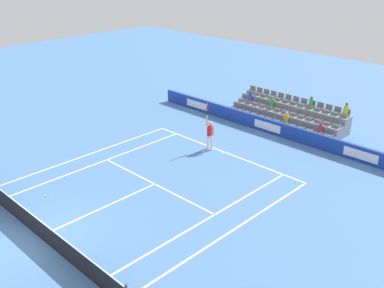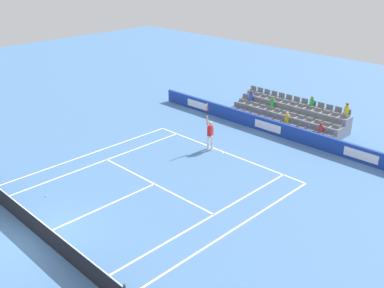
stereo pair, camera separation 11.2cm
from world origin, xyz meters
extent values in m
plane|color=#4C7AB2|center=(0.00, 0.00, 0.00)|extent=(80.00, 80.00, 0.00)
cube|color=white|center=(0.00, -11.89, 0.00)|extent=(10.97, 0.10, 0.01)
cube|color=white|center=(0.00, -6.40, 0.00)|extent=(8.23, 0.10, 0.01)
cube|color=white|center=(0.00, -3.20, 0.00)|extent=(0.10, 6.40, 0.01)
cube|color=white|center=(4.12, -5.95, 0.00)|extent=(0.10, 11.89, 0.01)
cube|color=white|center=(-4.12, -5.95, 0.00)|extent=(0.10, 11.89, 0.01)
cube|color=white|center=(5.49, -5.95, 0.00)|extent=(0.10, 11.89, 0.01)
cube|color=white|center=(-5.49, -5.95, 0.00)|extent=(0.10, 11.89, 0.01)
cube|color=white|center=(0.00, -11.79, 0.00)|extent=(0.10, 0.20, 0.01)
cube|color=#193899|center=(0.00, -16.25, 0.46)|extent=(19.04, 0.20, 0.93)
cube|color=white|center=(-6.35, -16.14, 0.46)|extent=(2.03, 0.01, 0.52)
cube|color=white|center=(0.00, -16.14, 0.46)|extent=(2.03, 0.01, 0.52)
cube|color=white|center=(6.35, -16.14, 0.46)|extent=(2.03, 0.01, 0.52)
cube|color=black|center=(0.00, 0.00, 0.46)|extent=(11.77, 0.02, 0.92)
cube|color=white|center=(0.00, 0.00, 0.94)|extent=(11.77, 0.04, 0.04)
cylinder|color=white|center=(0.80, -11.64, 0.45)|extent=(0.16, 0.16, 0.90)
cylinder|color=white|center=(1.03, -11.58, 0.45)|extent=(0.16, 0.16, 0.90)
cube|color=white|center=(0.80, -11.64, 0.04)|extent=(0.18, 0.28, 0.08)
cube|color=white|center=(1.03, -11.58, 0.04)|extent=(0.18, 0.28, 0.08)
cube|color=red|center=(0.92, -11.61, 1.20)|extent=(0.30, 0.40, 0.60)
sphere|color=#D3A884|center=(0.92, -11.61, 1.66)|extent=(0.24, 0.24, 0.24)
cylinder|color=#D3A884|center=(1.13, -11.55, 1.81)|extent=(0.09, 0.09, 0.62)
cylinder|color=#D3A884|center=(0.69, -11.61, 1.22)|extent=(0.09, 0.09, 0.56)
cylinder|color=black|center=(1.13, -11.55, 2.26)|extent=(0.04, 0.04, 0.28)
torus|color=red|center=(1.13, -11.55, 2.54)|extent=(0.11, 0.31, 0.31)
sphere|color=#D1E533|center=(1.13, -11.55, 2.82)|extent=(0.07, 0.07, 0.07)
cube|color=gray|center=(0.00, -17.33, 0.21)|extent=(8.06, 0.95, 0.42)
cube|color=slate|center=(-3.72, -17.33, 0.52)|extent=(0.48, 0.44, 0.20)
cube|color=slate|center=(-3.72, -17.53, 0.77)|extent=(0.48, 0.04, 0.30)
cube|color=slate|center=(-3.10, -17.33, 0.52)|extent=(0.48, 0.44, 0.20)
cube|color=slate|center=(-3.10, -17.53, 0.77)|extent=(0.48, 0.04, 0.30)
cube|color=slate|center=(-2.48, -17.33, 0.52)|extent=(0.48, 0.44, 0.20)
cube|color=slate|center=(-2.48, -17.53, 0.77)|extent=(0.48, 0.04, 0.30)
cube|color=slate|center=(-1.86, -17.33, 0.52)|extent=(0.48, 0.44, 0.20)
cube|color=slate|center=(-1.86, -17.53, 0.77)|extent=(0.48, 0.04, 0.30)
cube|color=slate|center=(-1.24, -17.33, 0.52)|extent=(0.48, 0.44, 0.20)
cube|color=slate|center=(-1.24, -17.53, 0.77)|extent=(0.48, 0.04, 0.30)
cube|color=slate|center=(-0.62, -17.33, 0.52)|extent=(0.48, 0.44, 0.20)
cube|color=slate|center=(-0.62, -17.53, 0.77)|extent=(0.48, 0.04, 0.30)
cube|color=slate|center=(0.00, -17.33, 0.52)|extent=(0.48, 0.44, 0.20)
cube|color=slate|center=(0.00, -17.53, 0.77)|extent=(0.48, 0.04, 0.30)
cube|color=slate|center=(0.62, -17.33, 0.52)|extent=(0.48, 0.44, 0.20)
cube|color=slate|center=(0.62, -17.53, 0.77)|extent=(0.48, 0.04, 0.30)
cube|color=slate|center=(1.24, -17.33, 0.52)|extent=(0.48, 0.44, 0.20)
cube|color=slate|center=(1.24, -17.53, 0.77)|extent=(0.48, 0.04, 0.30)
cube|color=slate|center=(1.86, -17.33, 0.52)|extent=(0.48, 0.44, 0.20)
cube|color=slate|center=(1.86, -17.53, 0.77)|extent=(0.48, 0.04, 0.30)
cube|color=slate|center=(2.48, -17.33, 0.52)|extent=(0.48, 0.44, 0.20)
cube|color=slate|center=(2.48, -17.53, 0.77)|extent=(0.48, 0.04, 0.30)
cube|color=slate|center=(3.10, -17.33, 0.52)|extent=(0.48, 0.44, 0.20)
cube|color=slate|center=(3.10, -17.53, 0.77)|extent=(0.48, 0.04, 0.30)
cube|color=slate|center=(3.72, -17.33, 0.52)|extent=(0.48, 0.44, 0.20)
cube|color=slate|center=(3.72, -17.53, 0.77)|extent=(0.48, 0.04, 0.30)
cube|color=gray|center=(0.00, -18.28, 0.42)|extent=(8.06, 0.95, 0.84)
cube|color=slate|center=(-3.72, -18.28, 0.94)|extent=(0.48, 0.44, 0.20)
cube|color=slate|center=(-3.72, -18.48, 1.19)|extent=(0.48, 0.04, 0.30)
cube|color=slate|center=(-3.10, -18.28, 0.94)|extent=(0.48, 0.44, 0.20)
cube|color=slate|center=(-3.10, -18.48, 1.19)|extent=(0.48, 0.04, 0.30)
cube|color=slate|center=(-2.48, -18.28, 0.94)|extent=(0.48, 0.44, 0.20)
cube|color=slate|center=(-2.48, -18.48, 1.19)|extent=(0.48, 0.04, 0.30)
cube|color=slate|center=(-1.86, -18.28, 0.94)|extent=(0.48, 0.44, 0.20)
cube|color=slate|center=(-1.86, -18.48, 1.19)|extent=(0.48, 0.04, 0.30)
cube|color=slate|center=(-1.24, -18.28, 0.94)|extent=(0.48, 0.44, 0.20)
cube|color=slate|center=(-1.24, -18.48, 1.19)|extent=(0.48, 0.04, 0.30)
cube|color=slate|center=(-0.62, -18.28, 0.94)|extent=(0.48, 0.44, 0.20)
cube|color=slate|center=(-0.62, -18.48, 1.19)|extent=(0.48, 0.04, 0.30)
cube|color=slate|center=(0.00, -18.28, 0.94)|extent=(0.48, 0.44, 0.20)
cube|color=slate|center=(0.00, -18.48, 1.19)|extent=(0.48, 0.04, 0.30)
cube|color=slate|center=(0.62, -18.28, 0.94)|extent=(0.48, 0.44, 0.20)
cube|color=slate|center=(0.62, -18.48, 1.19)|extent=(0.48, 0.04, 0.30)
cube|color=slate|center=(1.24, -18.28, 0.94)|extent=(0.48, 0.44, 0.20)
cube|color=slate|center=(1.24, -18.48, 1.19)|extent=(0.48, 0.04, 0.30)
cube|color=slate|center=(1.86, -18.28, 0.94)|extent=(0.48, 0.44, 0.20)
cube|color=slate|center=(1.86, -18.48, 1.19)|extent=(0.48, 0.04, 0.30)
cube|color=slate|center=(2.48, -18.28, 0.94)|extent=(0.48, 0.44, 0.20)
cube|color=slate|center=(2.48, -18.48, 1.19)|extent=(0.48, 0.04, 0.30)
cube|color=slate|center=(3.10, -18.28, 0.94)|extent=(0.48, 0.44, 0.20)
cube|color=slate|center=(3.10, -18.48, 1.19)|extent=(0.48, 0.04, 0.30)
cube|color=slate|center=(3.72, -18.28, 0.94)|extent=(0.48, 0.44, 0.20)
cube|color=slate|center=(3.72, -18.48, 1.19)|extent=(0.48, 0.04, 0.30)
cube|color=gray|center=(0.00, -19.23, 0.63)|extent=(8.06, 0.95, 1.26)
cube|color=slate|center=(-3.72, -19.23, 1.36)|extent=(0.48, 0.44, 0.20)
cube|color=slate|center=(-3.72, -19.43, 1.61)|extent=(0.48, 0.04, 0.30)
cube|color=slate|center=(-3.10, -19.23, 1.36)|extent=(0.48, 0.44, 0.20)
cube|color=slate|center=(-3.10, -19.43, 1.61)|extent=(0.48, 0.04, 0.30)
cube|color=slate|center=(-2.48, -19.23, 1.36)|extent=(0.48, 0.44, 0.20)
cube|color=slate|center=(-2.48, -19.43, 1.61)|extent=(0.48, 0.04, 0.30)
cube|color=slate|center=(-1.86, -19.23, 1.36)|extent=(0.48, 0.44, 0.20)
cube|color=slate|center=(-1.86, -19.43, 1.61)|extent=(0.48, 0.04, 0.30)
cube|color=slate|center=(-1.24, -19.23, 1.36)|extent=(0.48, 0.44, 0.20)
cube|color=slate|center=(-1.24, -19.43, 1.61)|extent=(0.48, 0.04, 0.30)
cube|color=slate|center=(-0.62, -19.23, 1.36)|extent=(0.48, 0.44, 0.20)
cube|color=slate|center=(-0.62, -19.43, 1.61)|extent=(0.48, 0.04, 0.30)
cube|color=slate|center=(0.00, -19.23, 1.36)|extent=(0.48, 0.44, 0.20)
cube|color=slate|center=(0.00, -19.43, 1.61)|extent=(0.48, 0.04, 0.30)
cube|color=slate|center=(0.62, -19.23, 1.36)|extent=(0.48, 0.44, 0.20)
cube|color=slate|center=(0.62, -19.43, 1.61)|extent=(0.48, 0.04, 0.30)
cube|color=slate|center=(1.24, -19.23, 1.36)|extent=(0.48, 0.44, 0.20)
cube|color=slate|center=(1.24, -19.43, 1.61)|extent=(0.48, 0.04, 0.30)
cube|color=slate|center=(1.86, -19.23, 1.36)|extent=(0.48, 0.44, 0.20)
cube|color=slate|center=(1.86, -19.43, 1.61)|extent=(0.48, 0.04, 0.30)
cube|color=slate|center=(2.48, -19.23, 1.36)|extent=(0.48, 0.44, 0.20)
cube|color=slate|center=(2.48, -19.43, 1.61)|extent=(0.48, 0.04, 0.30)
cube|color=slate|center=(3.10, -19.23, 1.36)|extent=(0.48, 0.44, 0.20)
cube|color=slate|center=(3.10, -19.43, 1.61)|extent=(0.48, 0.04, 0.30)
cube|color=slate|center=(3.72, -19.23, 1.36)|extent=(0.48, 0.44, 0.20)
cube|color=slate|center=(3.72, -19.43, 1.61)|extent=(0.48, 0.04, 0.30)
cylinder|color=yellow|center=(-3.72, -19.28, 1.73)|extent=(0.28, 0.28, 0.54)
sphere|color=brown|center=(-3.72, -19.28, 2.10)|extent=(0.20, 0.20, 0.20)
cylinder|color=red|center=(-3.10, -17.38, 0.83)|extent=(0.28, 0.28, 0.43)
sphere|color=brown|center=(-3.10, -17.38, 1.15)|extent=(0.20, 0.20, 0.20)
cylinder|color=green|center=(-1.24, -19.28, 1.68)|extent=(0.28, 0.28, 0.43)
sphere|color=#9E7251|center=(-1.24, -19.28, 1.99)|extent=(0.20, 0.20, 0.20)
cylinder|color=blue|center=(3.10, -18.33, 1.31)|extent=(0.28, 0.28, 0.55)
sphere|color=brown|center=(3.10, -18.33, 1.69)|extent=(0.20, 0.20, 0.20)
cylinder|color=green|center=(1.24, -18.33, 1.30)|extent=(0.28, 0.28, 0.53)
sphere|color=#9E7251|center=(1.24, -18.33, 1.67)|extent=(0.20, 0.20, 0.20)
cylinder|color=yellow|center=(-0.62, -17.38, 0.86)|extent=(0.28, 0.28, 0.48)
sphere|color=#D3A884|center=(-0.62, -17.38, 1.20)|extent=(0.20, 0.20, 0.20)
sphere|color=#D1E533|center=(2.81, -1.87, 0.03)|extent=(0.07, 0.07, 0.07)
camera|label=1|loc=(-15.42, 6.65, 11.00)|focal=41.80mm
camera|label=2|loc=(-15.50, 6.57, 11.00)|focal=41.80mm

